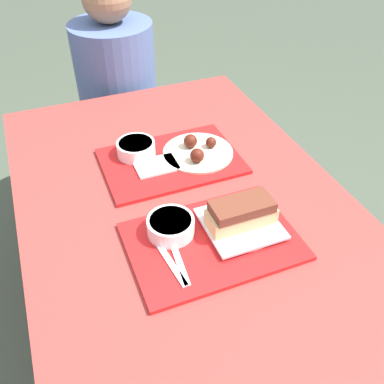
% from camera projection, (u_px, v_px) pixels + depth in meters
% --- Properties ---
extents(ground_plane, '(12.00, 12.00, 0.00)m').
position_uv_depth(ground_plane, '(190.00, 346.00, 1.73)').
color(ground_plane, '#424C3D').
extents(picnic_table, '(0.95, 1.53, 0.76)m').
position_uv_depth(picnic_table, '(189.00, 230.00, 1.30)').
color(picnic_table, maroon).
rests_on(picnic_table, ground_plane).
extents(picnic_bench_far, '(0.90, 0.28, 0.46)m').
position_uv_depth(picnic_bench_far, '(119.00, 141.00, 2.18)').
color(picnic_bench_far, maroon).
rests_on(picnic_bench_far, ground_plane).
extents(tray_near, '(0.44, 0.31, 0.01)m').
position_uv_depth(tray_near, '(212.00, 241.00, 1.13)').
color(tray_near, red).
rests_on(tray_near, picnic_table).
extents(tray_far, '(0.44, 0.31, 0.01)m').
position_uv_depth(tray_far, '(171.00, 161.00, 1.41)').
color(tray_far, red).
rests_on(tray_far, picnic_table).
extents(bowl_coleslaw_near, '(0.13, 0.13, 0.05)m').
position_uv_depth(bowl_coleslaw_near, '(171.00, 225.00, 1.13)').
color(bowl_coleslaw_near, white).
rests_on(bowl_coleslaw_near, tray_near).
extents(brisket_sandwich_plate, '(0.20, 0.20, 0.09)m').
position_uv_depth(brisket_sandwich_plate, '(241.00, 217.00, 1.14)').
color(brisket_sandwich_plate, beige).
rests_on(brisket_sandwich_plate, tray_near).
extents(plastic_fork_near, '(0.04, 0.17, 0.00)m').
position_uv_depth(plastic_fork_near, '(170.00, 262.00, 1.06)').
color(plastic_fork_near, white).
rests_on(plastic_fork_near, tray_near).
extents(plastic_knife_near, '(0.03, 0.17, 0.00)m').
position_uv_depth(plastic_knife_near, '(178.00, 260.00, 1.07)').
color(plastic_knife_near, white).
rests_on(plastic_knife_near, tray_near).
extents(bowl_coleslaw_far, '(0.13, 0.13, 0.05)m').
position_uv_depth(bowl_coleslaw_far, '(136.00, 148.00, 1.41)').
color(bowl_coleslaw_far, white).
rests_on(bowl_coleslaw_far, tray_far).
extents(wings_plate_far, '(0.23, 0.23, 0.05)m').
position_uv_depth(wings_plate_far, '(198.00, 150.00, 1.42)').
color(wings_plate_far, beige).
rests_on(wings_plate_far, tray_far).
extents(napkin_far, '(0.13, 0.09, 0.01)m').
position_uv_depth(napkin_far, '(156.00, 166.00, 1.37)').
color(napkin_far, white).
rests_on(napkin_far, tray_far).
extents(person_seated_across, '(0.36, 0.36, 0.72)m').
position_uv_depth(person_seated_across, '(115.00, 71.00, 1.95)').
color(person_seated_across, '#4C6093').
rests_on(person_seated_across, picnic_bench_far).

